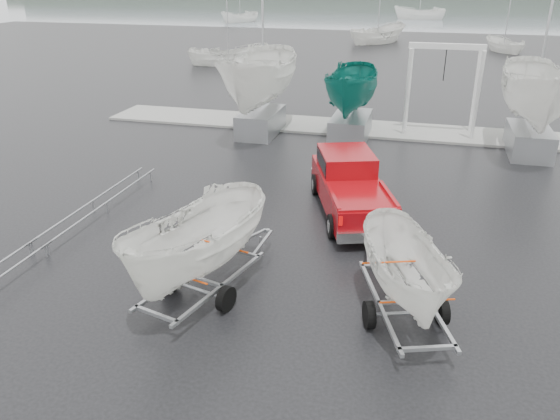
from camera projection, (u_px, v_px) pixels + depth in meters
The scene contains 16 objects.
ground_plane at pixel (382, 262), 14.42m from camera, with size 120.00×120.00×0.00m, color black.
lake at pixel (431, 11), 102.81m from camera, with size 300.00×300.00×0.00m, color gray.
dock at pixel (407, 131), 25.89m from camera, with size 30.00×3.00×0.12m, color gray.
pickup_truck at pixel (349, 183), 17.25m from camera, with size 3.43×5.53×1.74m.
trailer_hitched at pixel (413, 219), 11.08m from camera, with size 2.32×3.79×4.49m.
trailer_parked at pixel (196, 185), 11.76m from camera, with size 2.19×3.78×5.24m.
boat_hoist at pixel (444, 77), 24.51m from camera, with size 3.30×2.18×4.12m.
keelboat_0 at pixel (260, 36), 23.92m from camera, with size 2.78×3.20×10.96m.
keelboat_1 at pixel (354, 63), 23.53m from camera, with size 2.16×3.20×6.83m.
keelboat_2 at pixel (546, 50), 21.25m from camera, with size 2.66×3.20×10.84m.
mast_rack_0 at pixel (99, 202), 17.28m from camera, with size 0.56×6.50×0.06m.
moored_boat_0 at pixel (229, 64), 44.47m from camera, with size 3.35×3.32×11.27m.
moored_boat_1 at pixel (377, 43), 57.59m from camera, with size 4.17×4.19×11.94m.
moored_boat_2 at pixel (503, 52), 51.35m from camera, with size 2.74×2.76×10.69m.
moored_boat_4 at pixel (240, 22), 80.17m from camera, with size 3.46×3.47×11.26m.
moored_boat_5 at pixel (419, 19), 84.96m from camera, with size 3.17×3.10×11.94m.
Camera 1 is at (0.64, -12.90, 7.09)m, focal length 35.00 mm.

